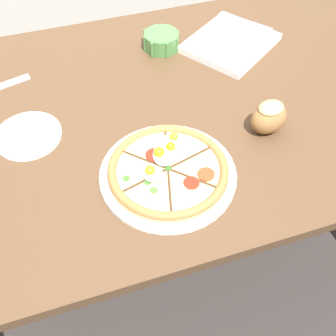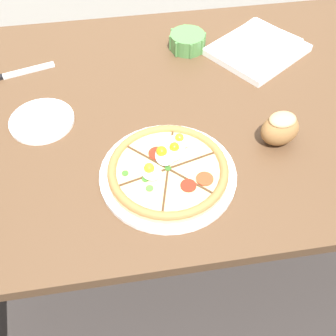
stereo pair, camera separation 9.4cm
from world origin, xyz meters
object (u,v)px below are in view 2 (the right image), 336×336
Objects in this scene: bread_piece_near at (280,128)px; pizza at (168,171)px; dining_table at (189,127)px; napkin_folded at (258,48)px; knife_main at (9,75)px; side_saucer at (42,121)px; ramekin_bowl at (187,41)px.

pizza is at bearing -166.95° from bread_piece_near.
dining_table is 0.28m from pizza.
pizza reaches higher than napkin_folded.
knife_main is 0.23m from side_saucer.
ramekin_bowl is 0.45× the size of knife_main.
bread_piece_near is (-0.06, -0.37, 0.03)m from napkin_folded.
dining_table is at bearing 67.58° from pizza.
bread_piece_near is at bearing -15.66° from side_saucer.
pizza is 2.78× the size of ramekin_bowl.
napkin_folded is 1.33× the size of knife_main.
ramekin_bowl is at bearing 80.76° from dining_table.
pizza is 2.94× the size of bread_piece_near.
dining_table is 4.67× the size of pizza.
knife_main is at bearing 115.68° from side_saucer.
pizza is at bearing -62.65° from knife_main.
knife_main is (-0.49, 0.20, 0.09)m from dining_table.
napkin_folded is (0.20, -0.06, -0.01)m from ramekin_bowl.
pizza is 0.29m from bread_piece_near.
side_saucer is at bearing -79.06° from knife_main.
side_saucer is at bearing -162.12° from napkin_folded.
knife_main is (-0.53, -0.05, -0.02)m from ramekin_bowl.
pizza reaches higher than dining_table.
bread_piece_near is (0.28, 0.07, 0.03)m from pizza.
bread_piece_near is 0.42× the size of knife_main.
ramekin_bowl is 0.50m from side_saucer.
dining_table is 0.53m from knife_main.
dining_table is at bearing -141.36° from napkin_folded.
dining_table is at bearing -36.87° from knife_main.
napkin_folded is 0.37m from bread_piece_near.
pizza is at bearing -37.80° from side_saucer.
knife_main is (-0.39, 0.43, -0.01)m from pizza.
bread_piece_near is 0.77m from knife_main.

